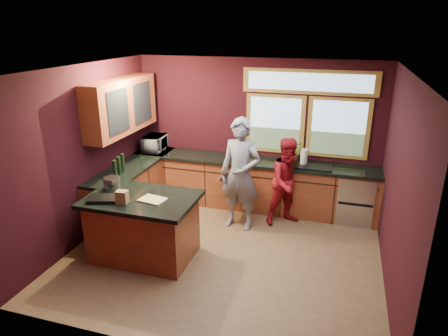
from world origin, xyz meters
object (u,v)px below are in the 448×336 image
at_px(stock_pot, 112,183).
at_px(island, 144,227).
at_px(person_red, 289,182).
at_px(cutting_board, 153,200).
at_px(person_grey, 240,175).

bearing_deg(stock_pot, island, -15.26).
xyz_separation_m(person_red, stock_pot, (-2.40, -1.51, 0.28)).
distance_m(person_red, cutting_board, 2.39).
relative_size(cutting_board, stock_pot, 1.46).
xyz_separation_m(island, person_grey, (1.11, 1.29, 0.46)).
bearing_deg(island, person_grey, 49.50).
bearing_deg(island, stock_pot, 164.74).
xyz_separation_m(island, stock_pot, (-0.55, 0.15, 0.56)).
relative_size(island, stock_pot, 6.46).
bearing_deg(person_red, person_grey, 171.30).
distance_m(person_grey, stock_pot, 2.02).
bearing_deg(stock_pot, person_grey, 34.66).
distance_m(island, person_red, 2.50).
xyz_separation_m(person_grey, person_red, (0.75, 0.37, -0.18)).
bearing_deg(cutting_board, island, 165.96).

